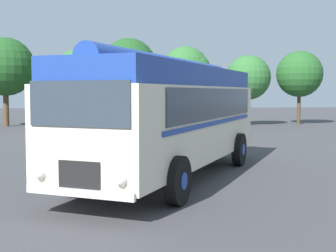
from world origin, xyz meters
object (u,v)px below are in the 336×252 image
Objects in this scene: car_near_left at (126,120)px; car_mid_left at (177,120)px; box_van at (81,112)px; vintage_bus at (173,113)px.

car_near_left is 3.01m from car_mid_left.
car_near_left is at bearing 7.14° from box_van.
box_van reaches higher than car_near_left.
vintage_bus reaches higher than car_near_left.
vintage_bus is 2.33× the size of car_mid_left.
car_near_left is at bearing 95.37° from vintage_bus.
vintage_bus is 13.78m from car_mid_left.
car_mid_left is (3.00, -0.32, 0.00)m from car_near_left.
car_mid_left is (1.68, 13.63, -1.05)m from vintage_bus.
car_near_left and car_mid_left have the same top height.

